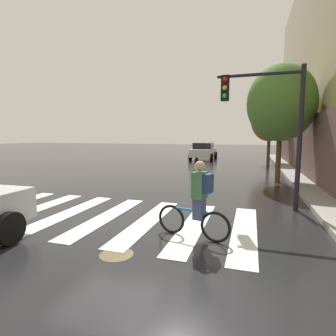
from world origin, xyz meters
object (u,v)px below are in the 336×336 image
at_px(manhole_cover, 116,254).
at_px(street_tree_mid, 270,121).
at_px(sedan_mid, 204,151).
at_px(street_tree_near, 281,103).
at_px(traffic_light_near, 270,113).
at_px(cyclist, 198,200).

xyz_separation_m(manhole_cover, street_tree_mid, (3.61, 18.05, 3.36)).
distance_m(sedan_mid, street_tree_near, 12.45).
xyz_separation_m(sedan_mid, traffic_light_near, (4.71, -15.91, 2.06)).
distance_m(traffic_light_near, street_tree_near, 5.23).
bearing_deg(street_tree_mid, manhole_cover, -101.32).
bearing_deg(sedan_mid, street_tree_near, -63.21).
distance_m(sedan_mid, street_tree_mid, 6.43).
xyz_separation_m(sedan_mid, street_tree_mid, (5.49, -2.13, 2.56)).
bearing_deg(traffic_light_near, street_tree_near, 81.69).
bearing_deg(street_tree_near, manhole_cover, -110.88).
xyz_separation_m(traffic_light_near, street_tree_near, (0.75, 5.10, 0.85)).
relative_size(manhole_cover, cyclist, 0.38).
bearing_deg(cyclist, street_tree_near, 74.39).
bearing_deg(cyclist, street_tree_mid, 82.16).
bearing_deg(manhole_cover, cyclist, 43.20).
distance_m(traffic_light_near, street_tree_mid, 13.81).
bearing_deg(traffic_light_near, street_tree_mid, 86.75).
bearing_deg(sedan_mid, street_tree_mid, -21.24).
distance_m(cyclist, street_tree_mid, 17.18).
bearing_deg(manhole_cover, street_tree_near, 69.12).
xyz_separation_m(traffic_light_near, street_tree_mid, (0.78, 13.77, 0.50)).
height_order(manhole_cover, street_tree_near, street_tree_near).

